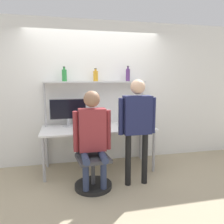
% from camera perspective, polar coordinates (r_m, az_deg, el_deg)
% --- Properties ---
extents(ground_plane, '(12.00, 12.00, 0.00)m').
position_cam_1_polar(ground_plane, '(3.77, -2.43, -16.86)').
color(ground_plane, tan).
extents(wall_back, '(8.00, 0.06, 2.70)m').
position_cam_1_polar(wall_back, '(4.24, -4.59, 4.97)').
color(wall_back, white).
rests_on(wall_back, ground_plane).
extents(desk, '(1.97, 0.79, 0.76)m').
position_cam_1_polar(desk, '(3.92, -3.59, -5.00)').
color(desk, white).
rests_on(desk, ground_plane).
extents(shelf_unit, '(1.87, 0.26, 1.58)m').
position_cam_1_polar(shelf_unit, '(4.07, -4.25, 5.12)').
color(shelf_unit, silver).
rests_on(shelf_unit, ground_plane).
extents(monitor, '(0.66, 0.23, 0.50)m').
position_cam_1_polar(monitor, '(4.03, -11.39, 0.34)').
color(monitor, '#B7B7BC').
rests_on(monitor, desk).
extents(laptop, '(0.30, 0.25, 0.23)m').
position_cam_1_polar(laptop, '(3.69, -7.09, -3.85)').
color(laptop, '#BCBCC1').
rests_on(laptop, desk).
extents(cell_phone, '(0.07, 0.15, 0.01)m').
position_cam_1_polar(cell_phone, '(3.73, -2.73, -4.61)').
color(cell_phone, black).
rests_on(cell_phone, desk).
extents(office_chair, '(0.56, 0.56, 0.94)m').
position_cam_1_polar(office_chair, '(3.41, -5.15, -14.40)').
color(office_chair, black).
rests_on(office_chair, ground_plane).
extents(person_seated, '(0.56, 0.48, 1.46)m').
position_cam_1_polar(person_seated, '(3.19, -5.10, -5.12)').
color(person_seated, '#2D3856').
rests_on(person_seated, ground_plane).
extents(person_standing, '(0.58, 0.22, 1.62)m').
position_cam_1_polar(person_standing, '(3.28, 6.60, -1.82)').
color(person_standing, black).
rests_on(person_standing, ground_plane).
extents(bottle_green, '(0.08, 0.08, 0.26)m').
position_cam_1_polar(bottle_green, '(4.02, -12.35, 9.39)').
color(bottle_green, '#2D8C3F').
rests_on(bottle_green, shelf_unit).
extents(bottle_amber, '(0.09, 0.09, 0.23)m').
position_cam_1_polar(bottle_amber, '(4.06, -4.33, 9.41)').
color(bottle_amber, gold).
rests_on(bottle_amber, shelf_unit).
extents(bottle_purple, '(0.08, 0.08, 0.28)m').
position_cam_1_polar(bottle_purple, '(4.19, 4.17, 9.68)').
color(bottle_purple, '#593372').
rests_on(bottle_purple, shelf_unit).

